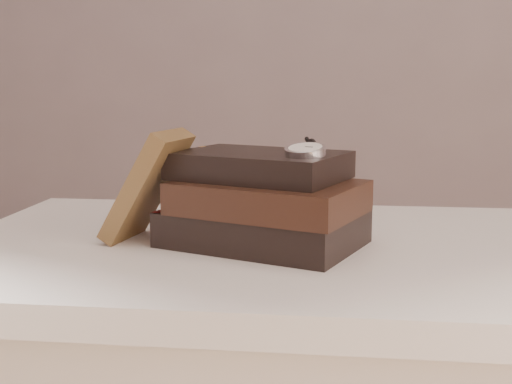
# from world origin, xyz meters

# --- Properties ---
(table) EXTENTS (1.00, 0.60, 0.75)m
(table) POSITION_xyz_m (0.00, 0.35, 0.66)
(table) COLOR silver
(table) RESTS_ON ground
(book_stack) EXTENTS (0.31, 0.26, 0.13)m
(book_stack) POSITION_xyz_m (-0.05, 0.33, 0.81)
(book_stack) COLOR black
(book_stack) RESTS_ON table
(journal) EXTENTS (0.13, 0.12, 0.16)m
(journal) POSITION_xyz_m (-0.21, 0.34, 0.83)
(journal) COLOR #47311B
(journal) RESTS_ON table
(pocket_watch) EXTENTS (0.07, 0.16, 0.02)m
(pocket_watch) POSITION_xyz_m (0.01, 0.30, 0.89)
(pocket_watch) COLOR silver
(pocket_watch) RESTS_ON book_stack
(eyeglasses) EXTENTS (0.15, 0.16, 0.05)m
(eyeglasses) POSITION_xyz_m (-0.10, 0.45, 0.82)
(eyeglasses) COLOR silver
(eyeglasses) RESTS_ON book_stack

